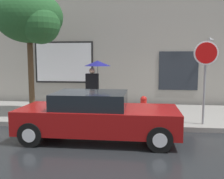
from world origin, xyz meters
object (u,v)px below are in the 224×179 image
parked_car (97,116)px  stop_sign (205,66)px  fire_hydrant (144,108)px  street_tree (31,19)px  pedestrian_with_umbrella (96,70)px

parked_car → stop_sign: 3.80m
parked_car → stop_sign: size_ratio=1.64×
fire_hydrant → stop_sign: bearing=-16.7°
street_tree → stop_sign: 6.36m
parked_car → street_tree: street_tree is taller
pedestrian_with_umbrella → street_tree: size_ratio=0.44×
street_tree → pedestrian_with_umbrella: bearing=24.5°
fire_hydrant → stop_sign: stop_sign is taller
fire_hydrant → street_tree: 5.24m
street_tree → stop_sign: size_ratio=1.72×
fire_hydrant → pedestrian_with_umbrella: (-1.94, 1.31, 1.25)m
parked_car → pedestrian_with_umbrella: 3.58m
stop_sign → parked_car: bearing=-155.6°
parked_car → stop_sign: bearing=24.4°
parked_car → pedestrian_with_umbrella: bearing=100.7°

